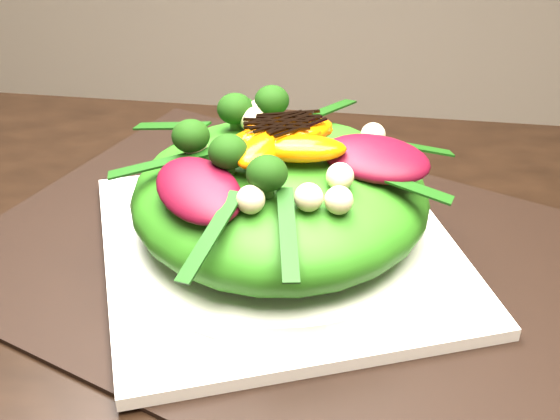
# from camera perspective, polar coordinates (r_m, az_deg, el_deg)

# --- Properties ---
(placemat) EXTENTS (0.59, 0.53, 0.00)m
(placemat) POSITION_cam_1_polar(r_m,az_deg,el_deg) (0.61, 0.00, -3.58)
(placemat) COLOR black
(placemat) RESTS_ON dining_table
(plate_base) EXTENTS (0.36, 0.36, 0.01)m
(plate_base) POSITION_cam_1_polar(r_m,az_deg,el_deg) (0.61, 0.00, -3.03)
(plate_base) COLOR white
(plate_base) RESTS_ON placemat
(salad_bowl) EXTENTS (0.26, 0.26, 0.02)m
(salad_bowl) POSITION_cam_1_polar(r_m,az_deg,el_deg) (0.60, 0.00, -1.92)
(salad_bowl) COLOR white
(salad_bowl) RESTS_ON plate_base
(lettuce_mound) EXTENTS (0.26, 0.26, 0.08)m
(lettuce_mound) POSITION_cam_1_polar(r_m,az_deg,el_deg) (0.58, 0.00, 1.08)
(lettuce_mound) COLOR #2F7415
(lettuce_mound) RESTS_ON salad_bowl
(radicchio_leaf) EXTENTS (0.08, 0.05, 0.02)m
(radicchio_leaf) POSITION_cam_1_polar(r_m,az_deg,el_deg) (0.55, 7.37, 3.91)
(radicchio_leaf) COLOR #480716
(radicchio_leaf) RESTS_ON lettuce_mound
(orange_segment) EXTENTS (0.07, 0.05, 0.02)m
(orange_segment) POSITION_cam_1_polar(r_m,az_deg,el_deg) (0.58, -1.35, 6.42)
(orange_segment) COLOR #D85F03
(orange_segment) RESTS_ON lettuce_mound
(broccoli_floret) EXTENTS (0.05, 0.05, 0.04)m
(broccoli_floret) POSITION_cam_1_polar(r_m,az_deg,el_deg) (0.59, -4.27, 7.52)
(broccoli_floret) COLOR #0C360A
(broccoli_floret) RESTS_ON lettuce_mound
(macadamia_nut) EXTENTS (0.03, 0.03, 0.02)m
(macadamia_nut) POSITION_cam_1_polar(r_m,az_deg,el_deg) (0.51, 3.13, 2.11)
(macadamia_nut) COLOR beige
(macadamia_nut) RESTS_ON lettuce_mound
(balsamic_drizzle) EXTENTS (0.05, 0.02, 0.00)m
(balsamic_drizzle) POSITION_cam_1_polar(r_m,az_deg,el_deg) (0.58, -1.36, 7.28)
(balsamic_drizzle) COLOR black
(balsamic_drizzle) RESTS_ON orange_segment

